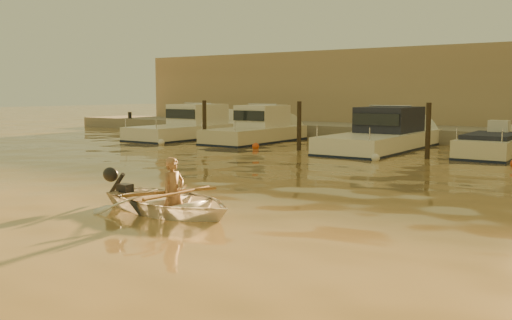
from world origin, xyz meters
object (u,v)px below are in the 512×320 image
Objects in this scene: moored_boat_1 at (255,129)px; moored_boat_3 at (493,150)px; moored_boat_0 at (189,126)px; person at (173,193)px; dinghy at (170,202)px; waterfront_building at (510,92)px; moored_boat_2 at (382,135)px.

moored_boat_1 is 1.25× the size of moored_boat_3.
moored_boat_0 is 1.18× the size of moored_boat_1.
moored_boat_3 is at bearing -5.01° from person.
person reaches higher than dinghy.
moored_boat_0 is 14.90m from moored_boat_3.
moored_boat_0 reaches higher than dinghy.
person is 14.52m from moored_boat_3.
dinghy is 16.18m from moored_boat_1.
person is 25.35m from waterfront_building.
moored_boat_1 is at bearing -129.84° from waterfront_building.
moored_boat_3 is at bearing 0.00° from moored_boat_2.
moored_boat_1 is (4.17, 0.00, 0.00)m from moored_boat_0.
moored_boat_2 is at bearing 11.90° from dinghy.
waterfront_building reaches higher than moored_boat_1.
moored_boat_3 is at bearing 0.00° from moored_boat_1.
moored_boat_3 is 0.12× the size of waterfront_building.
moored_boat_1 reaches higher than person.
moored_boat_2 is (10.55, 0.00, 0.00)m from moored_boat_0.
moored_boat_1 and moored_boat_2 have the same top height.
moored_boat_3 is at bearing -5.41° from dinghy.
moored_boat_1 is (-7.82, 14.23, 0.22)m from person.
moored_boat_2 is 0.19× the size of waterfront_building.
moored_boat_0 is 1.47× the size of moored_boat_3.
waterfront_building reaches higher than moored_boat_3.
waterfront_building is at bearing 3.21° from dinghy.
person is 14.30m from moored_boat_2.
moored_boat_2 reaches higher than moored_boat_3.
moored_boat_0 and moored_boat_1 have the same top height.
dinghy is at bearing -93.32° from waterfront_building.
moored_boat_2 is at bearing 12.29° from person.
moored_boat_3 is (2.91, 14.23, -0.18)m from person.
moored_boat_0 is 4.17m from moored_boat_1.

